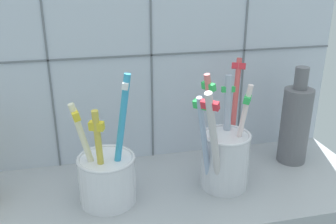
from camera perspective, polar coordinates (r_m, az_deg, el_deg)
counter_slab at (r=58.96cm, az=-0.22°, el=-12.30°), size 64.00×22.00×2.00cm
tile_wall_back at (r=61.78cm, az=-2.75°, el=10.94°), size 64.00×2.20×45.00cm
toothbrush_cup_left at (r=54.38cm, az=-9.22°, el=-9.46°), size 8.49×8.15×19.11cm
toothbrush_cup_right at (r=57.17cm, az=8.57°, el=-6.38°), size 11.81×14.77×18.57cm
ceramic_vase at (r=66.53cm, az=18.69°, el=-1.64°), size 4.80×4.80×16.62cm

